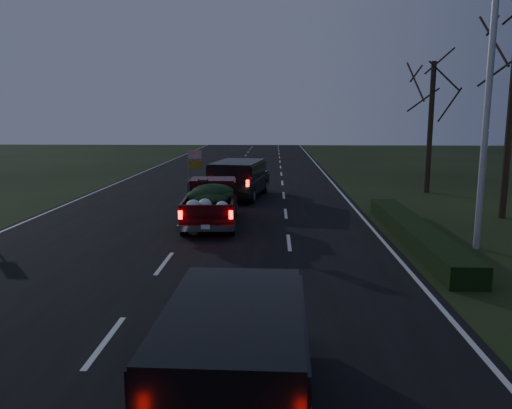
% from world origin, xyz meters
% --- Properties ---
extents(ground, '(120.00, 120.00, 0.00)m').
position_xyz_m(ground, '(0.00, 0.00, 0.00)').
color(ground, black).
rests_on(ground, ground).
extents(road_asphalt, '(14.00, 120.00, 0.02)m').
position_xyz_m(road_asphalt, '(0.00, 0.00, 0.01)').
color(road_asphalt, black).
rests_on(road_asphalt, ground).
extents(hedge_row, '(1.00, 10.00, 0.60)m').
position_xyz_m(hedge_row, '(7.80, 3.00, 0.30)').
color(hedge_row, black).
rests_on(hedge_row, ground).
extents(light_pole, '(0.50, 0.90, 9.16)m').
position_xyz_m(light_pole, '(9.50, 2.00, 5.48)').
color(light_pole, silver).
rests_on(light_pole, ground).
extents(bare_tree_far, '(3.60, 3.60, 7.00)m').
position_xyz_m(bare_tree_far, '(11.50, 14.00, 5.23)').
color(bare_tree_far, black).
rests_on(bare_tree_far, ground).
extents(pickup_truck, '(2.12, 4.96, 2.56)m').
position_xyz_m(pickup_truck, '(0.69, 5.23, 0.96)').
color(pickup_truck, '#3D080D').
rests_on(pickup_truck, ground).
extents(lead_suv, '(3.04, 5.65, 1.54)m').
position_xyz_m(lead_suv, '(1.28, 11.61, 1.17)').
color(lead_suv, black).
rests_on(lead_suv, ground).
extents(rear_suv, '(2.17, 4.67, 1.33)m').
position_xyz_m(rear_suv, '(2.58, -7.17, 1.01)').
color(rear_suv, black).
rests_on(rear_suv, ground).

